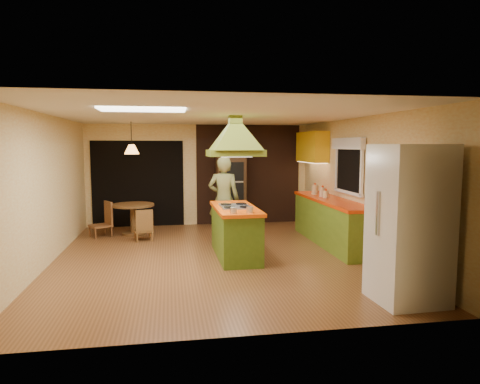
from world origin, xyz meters
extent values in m
plane|color=brown|center=(0.00, 0.00, 0.00)|extent=(6.50, 6.50, 0.00)
plane|color=beige|center=(0.00, 3.25, 1.25)|extent=(5.50, 0.00, 5.50)
plane|color=beige|center=(0.00, -3.25, 1.25)|extent=(5.50, 0.00, 5.50)
plane|color=beige|center=(-2.75, 0.00, 1.25)|extent=(0.00, 6.50, 6.50)
plane|color=beige|center=(2.75, 0.00, 1.25)|extent=(0.00, 6.50, 6.50)
plane|color=silver|center=(0.00, 0.00, 2.50)|extent=(6.50, 6.50, 0.00)
cube|color=#381E14|center=(1.25, 3.23, 1.25)|extent=(2.64, 0.03, 2.50)
cube|color=black|center=(-1.50, 3.23, 1.05)|extent=(2.20, 0.03, 2.10)
cube|color=olive|center=(2.45, 0.60, 0.43)|extent=(0.58, 3.00, 0.86)
cube|color=#E53807|center=(2.45, 0.60, 0.89)|extent=(0.62, 3.05, 0.06)
cube|color=yellow|center=(2.57, 2.20, 1.95)|extent=(0.34, 1.40, 0.70)
cube|color=black|center=(2.72, 0.40, 1.55)|extent=(0.03, 1.16, 0.96)
cube|color=white|center=(2.67, 0.40, 2.02)|extent=(0.10, 1.35, 0.22)
cube|color=white|center=(-1.10, -1.20, 2.48)|extent=(1.20, 0.60, 0.03)
cube|color=#4E711C|center=(0.41, -0.03, 0.42)|extent=(0.68, 1.72, 0.84)
cube|color=#F55408|center=(0.41, -0.03, 0.87)|extent=(0.74, 1.80, 0.06)
cube|color=silver|center=(0.41, -0.03, 0.91)|extent=(0.53, 0.76, 0.02)
cube|color=#61721C|center=(0.41, -0.03, 1.85)|extent=(0.98, 0.73, 0.11)
pyramid|color=#61721C|center=(0.41, -0.03, 2.35)|extent=(0.98, 0.73, 0.45)
cube|color=#61721C|center=(0.41, -0.03, 2.43)|extent=(0.22, 0.22, 0.14)
imported|color=brown|center=(0.36, 1.22, 0.88)|extent=(0.73, 0.57, 1.76)
cube|color=white|center=(2.21, -2.59, 1.00)|extent=(0.85, 0.81, 2.00)
cube|color=#462C16|center=(0.75, 2.95, 1.06)|extent=(0.71, 0.59, 2.13)
cube|color=black|center=(0.75, 2.65, 1.36)|extent=(0.55, 0.03, 0.45)
cube|color=black|center=(0.75, 2.65, 0.86)|extent=(0.55, 0.03, 0.45)
cylinder|color=brown|center=(-1.55, 2.21, 0.67)|extent=(0.92, 0.92, 0.05)
cylinder|color=brown|center=(-1.55, 2.21, 0.35)|extent=(0.14, 0.14, 0.64)
cylinder|color=brown|center=(-1.55, 2.21, 0.03)|extent=(0.51, 0.51, 0.05)
cone|color=#FF9E3F|center=(-1.55, 2.21, 1.90)|extent=(0.43, 0.43, 0.21)
cylinder|color=beige|center=(2.40, 1.45, 1.02)|extent=(0.15, 0.15, 0.21)
cylinder|color=beige|center=(2.40, 0.98, 1.02)|extent=(0.19, 0.19, 0.20)
cylinder|color=beige|center=(2.40, 0.80, 0.99)|extent=(0.11, 0.11, 0.14)
camera|label=1|loc=(-0.75, -7.45, 1.98)|focal=32.00mm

